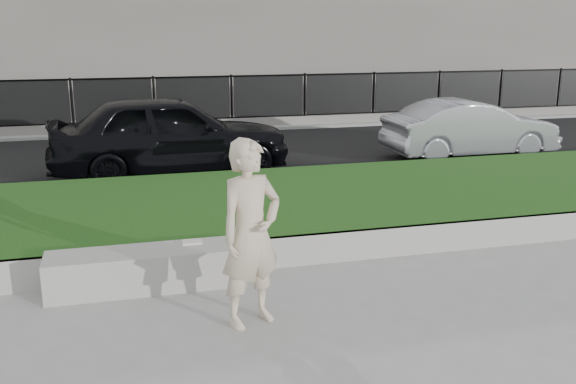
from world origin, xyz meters
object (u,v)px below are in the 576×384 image
object	(u,v)px
car_dark	(170,134)
book	(192,242)
car_silver	(470,129)
stone_bench	(147,269)
man	(251,234)

from	to	relation	value
car_dark	book	bearing A→B (deg)	173.70
car_dark	car_silver	world-z (taller)	car_dark
book	car_dark	xyz separation A→B (m)	(0.24, 5.71, 0.38)
book	car_silver	world-z (taller)	car_silver
stone_bench	book	size ratio (longest dim) A/B	9.93
man	car_silver	world-z (taller)	man
car_silver	car_dark	bearing A→B (deg)	88.60
stone_bench	man	xyz separation A→B (m)	(1.00, -1.20, 0.73)
car_dark	car_silver	xyz separation A→B (m)	(6.80, -0.02, -0.16)
man	book	world-z (taller)	man
car_dark	car_silver	bearing A→B (deg)	-94.07
stone_bench	book	xyz separation A→B (m)	(0.55, 0.12, 0.24)
car_dark	stone_bench	bearing A→B (deg)	168.40
book	car_dark	size ratio (longest dim) A/B	0.05
stone_bench	man	distance (m)	1.73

